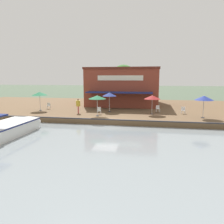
{
  "coord_description": "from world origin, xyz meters",
  "views": [
    {
      "loc": [
        21.68,
        4.67,
        4.99
      ],
      "look_at": [
        -1.0,
        0.5,
        1.3
      ],
      "focal_mm": 35.0,
      "sensor_mm": 36.0,
      "label": 1
    }
  ],
  "objects_px": {
    "waterfront_restaurant": "(124,86)",
    "patio_umbrella_by_entrance": "(97,97)",
    "patio_umbrella_near_quay_edge": "(152,97)",
    "cafe_chair_far_corner_seat": "(49,105)",
    "tree_behind_restaurant": "(122,78)",
    "cafe_chair_beside_entrance": "(183,110)",
    "cafe_chair_mid_patio": "(158,108)",
    "person_mid_patio": "(78,104)",
    "cafe_chair_facing_river": "(99,110)",
    "motorboat_second_along": "(8,128)",
    "patio_umbrella_mid_patio_right": "(40,94)",
    "patio_umbrella_far_corner": "(109,94)",
    "patio_umbrella_back_row": "(204,98)"
  },
  "relations": [
    {
      "from": "cafe_chair_mid_patio",
      "to": "tree_behind_restaurant",
      "type": "relative_size",
      "value": 0.13
    },
    {
      "from": "cafe_chair_beside_entrance",
      "to": "cafe_chair_mid_patio",
      "type": "bearing_deg",
      "value": -104.42
    },
    {
      "from": "person_mid_patio",
      "to": "patio_umbrella_far_corner",
      "type": "bearing_deg",
      "value": 117.88
    },
    {
      "from": "cafe_chair_beside_entrance",
      "to": "person_mid_patio",
      "type": "bearing_deg",
      "value": -81.83
    },
    {
      "from": "patio_umbrella_near_quay_edge",
      "to": "patio_umbrella_by_entrance",
      "type": "height_order",
      "value": "patio_umbrella_by_entrance"
    },
    {
      "from": "patio_umbrella_by_entrance",
      "to": "person_mid_patio",
      "type": "bearing_deg",
      "value": -118.27
    },
    {
      "from": "patio_umbrella_back_row",
      "to": "patio_umbrella_near_quay_edge",
      "type": "xyz_separation_m",
      "value": [
        -1.37,
        -5.48,
        -0.13
      ]
    },
    {
      "from": "patio_umbrella_near_quay_edge",
      "to": "patio_umbrella_by_entrance",
      "type": "relative_size",
      "value": 0.96
    },
    {
      "from": "cafe_chair_facing_river",
      "to": "motorboat_second_along",
      "type": "xyz_separation_m",
      "value": [
        8.64,
        -5.91,
        -0.4
      ]
    },
    {
      "from": "patio_umbrella_by_entrance",
      "to": "person_mid_patio",
      "type": "relative_size",
      "value": 1.34
    },
    {
      "from": "waterfront_restaurant",
      "to": "motorboat_second_along",
      "type": "height_order",
      "value": "waterfront_restaurant"
    },
    {
      "from": "cafe_chair_far_corner_seat",
      "to": "tree_behind_restaurant",
      "type": "xyz_separation_m",
      "value": [
        -12.72,
        8.62,
        3.8
      ]
    },
    {
      "from": "patio_umbrella_near_quay_edge",
      "to": "motorboat_second_along",
      "type": "height_order",
      "value": "patio_umbrella_near_quay_edge"
    },
    {
      "from": "patio_umbrella_far_corner",
      "to": "cafe_chair_facing_river",
      "type": "height_order",
      "value": "patio_umbrella_far_corner"
    },
    {
      "from": "patio_umbrella_back_row",
      "to": "cafe_chair_facing_river",
      "type": "height_order",
      "value": "patio_umbrella_back_row"
    },
    {
      "from": "cafe_chair_mid_patio",
      "to": "tree_behind_restaurant",
      "type": "distance_m",
      "value": 14.85
    },
    {
      "from": "waterfront_restaurant",
      "to": "cafe_chair_far_corner_seat",
      "type": "distance_m",
      "value": 12.51
    },
    {
      "from": "cafe_chair_far_corner_seat",
      "to": "tree_behind_restaurant",
      "type": "bearing_deg",
      "value": 145.88
    },
    {
      "from": "patio_umbrella_by_entrance",
      "to": "cafe_chair_beside_entrance",
      "type": "distance_m",
      "value": 10.53
    },
    {
      "from": "patio_umbrella_back_row",
      "to": "tree_behind_restaurant",
      "type": "relative_size",
      "value": 0.37
    },
    {
      "from": "patio_umbrella_by_entrance",
      "to": "cafe_chair_mid_patio",
      "type": "height_order",
      "value": "patio_umbrella_by_entrance"
    },
    {
      "from": "patio_umbrella_far_corner",
      "to": "patio_umbrella_by_entrance",
      "type": "xyz_separation_m",
      "value": [
        3.38,
        -0.74,
        -0.07
      ]
    },
    {
      "from": "person_mid_patio",
      "to": "motorboat_second_along",
      "type": "distance_m",
      "value": 9.64
    },
    {
      "from": "patio_umbrella_far_corner",
      "to": "cafe_chair_mid_patio",
      "type": "relative_size",
      "value": 2.93
    },
    {
      "from": "waterfront_restaurant",
      "to": "cafe_chair_far_corner_seat",
      "type": "xyz_separation_m",
      "value": [
        7.53,
        -9.68,
        -2.44
      ]
    },
    {
      "from": "person_mid_patio",
      "to": "motorboat_second_along",
      "type": "relative_size",
      "value": 0.21
    },
    {
      "from": "waterfront_restaurant",
      "to": "patio_umbrella_mid_patio_right",
      "type": "xyz_separation_m",
      "value": [
        9.19,
        -10.05,
        -0.67
      ]
    },
    {
      "from": "patio_umbrella_far_corner",
      "to": "person_mid_patio",
      "type": "relative_size",
      "value": 1.39
    },
    {
      "from": "patio_umbrella_far_corner",
      "to": "cafe_chair_mid_patio",
      "type": "distance_m",
      "value": 6.4
    },
    {
      "from": "cafe_chair_facing_river",
      "to": "cafe_chair_beside_entrance",
      "type": "height_order",
      "value": "same"
    },
    {
      "from": "patio_umbrella_far_corner",
      "to": "cafe_chair_beside_entrance",
      "type": "relative_size",
      "value": 2.93
    },
    {
      "from": "cafe_chair_mid_patio",
      "to": "motorboat_second_along",
      "type": "xyz_separation_m",
      "value": [
        11.62,
        -12.83,
        -0.4
      ]
    },
    {
      "from": "patio_umbrella_by_entrance",
      "to": "person_mid_patio",
      "type": "xyz_separation_m",
      "value": [
        -1.51,
        -2.81,
        -1.02
      ]
    },
    {
      "from": "patio_umbrella_mid_patio_right",
      "to": "cafe_chair_facing_river",
      "type": "height_order",
      "value": "patio_umbrella_mid_patio_right"
    },
    {
      "from": "waterfront_restaurant",
      "to": "patio_umbrella_by_entrance",
      "type": "height_order",
      "value": "waterfront_restaurant"
    },
    {
      "from": "patio_umbrella_by_entrance",
      "to": "cafe_chair_beside_entrance",
      "type": "relative_size",
      "value": 2.82
    },
    {
      "from": "cafe_chair_far_corner_seat",
      "to": "person_mid_patio",
      "type": "bearing_deg",
      "value": 62.43
    },
    {
      "from": "cafe_chair_facing_river",
      "to": "cafe_chair_mid_patio",
      "type": "height_order",
      "value": "same"
    },
    {
      "from": "tree_behind_restaurant",
      "to": "person_mid_patio",
      "type": "bearing_deg",
      "value": -12.18
    },
    {
      "from": "cafe_chair_far_corner_seat",
      "to": "waterfront_restaurant",
      "type": "bearing_deg",
      "value": 127.88
    },
    {
      "from": "cafe_chair_beside_entrance",
      "to": "tree_behind_restaurant",
      "type": "bearing_deg",
      "value": -145.71
    },
    {
      "from": "cafe_chair_beside_entrance",
      "to": "motorboat_second_along",
      "type": "distance_m",
      "value": 19.2
    },
    {
      "from": "cafe_chair_mid_patio",
      "to": "person_mid_patio",
      "type": "relative_size",
      "value": 0.48
    },
    {
      "from": "person_mid_patio",
      "to": "patio_umbrella_near_quay_edge",
      "type": "bearing_deg",
      "value": 94.92
    },
    {
      "from": "cafe_chair_facing_river",
      "to": "cafe_chair_far_corner_seat",
      "type": "relative_size",
      "value": 1.0
    },
    {
      "from": "patio_umbrella_by_entrance",
      "to": "tree_behind_restaurant",
      "type": "bearing_deg",
      "value": 178.19
    },
    {
      "from": "patio_umbrella_near_quay_edge",
      "to": "motorboat_second_along",
      "type": "xyz_separation_m",
      "value": [
        9.81,
        -12.1,
        -1.97
      ]
    },
    {
      "from": "waterfront_restaurant",
      "to": "person_mid_patio",
      "type": "bearing_deg",
      "value": -23.18
    },
    {
      "from": "person_mid_patio",
      "to": "waterfront_restaurant",
      "type": "bearing_deg",
      "value": 156.82
    },
    {
      "from": "cafe_chair_mid_patio",
      "to": "cafe_chair_beside_entrance",
      "type": "relative_size",
      "value": 1.0
    }
  ]
}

